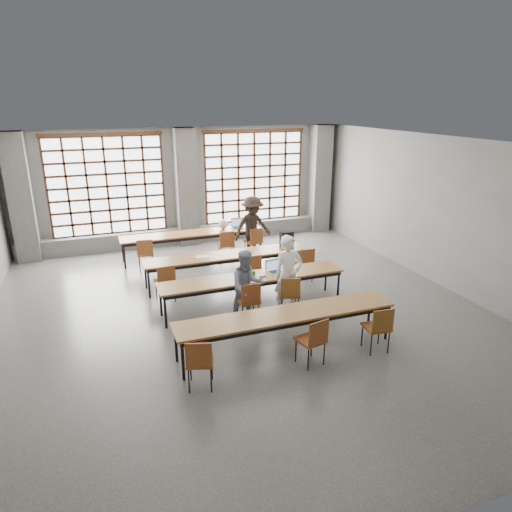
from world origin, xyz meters
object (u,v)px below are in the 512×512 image
(chair_mid_right, at_px, (305,261))
(backpack, at_px, (287,239))
(desk_row_c, at_px, (253,279))
(red_pouch, at_px, (200,358))
(desk_row_b, at_px, (227,257))
(phone, at_px, (262,276))
(chair_near_mid, at_px, (314,337))
(chair_back_left, at_px, (145,251))
(laptop_back, at_px, (238,225))
(chair_back_right, at_px, (254,239))
(desk_row_d, at_px, (287,316))
(student_back, at_px, (252,227))
(mouse, at_px, (294,270))
(green_box, at_px, (249,273))
(chair_front_left, at_px, (249,298))
(student_male, at_px, (288,275))
(student_female, at_px, (247,286))
(chair_mid_centre, at_px, (251,268))
(laptop_front, at_px, (274,269))
(chair_front_right, at_px, (290,292))
(plastic_bag, at_px, (223,224))
(chair_back_mid, at_px, (227,243))
(chair_mid_left, at_px, (165,279))
(chair_near_left, at_px, (200,359))
(desk_row_a, at_px, (193,235))
(chair_near_right, at_px, (379,325))

(chair_mid_right, bearing_deg, backpack, 106.07)
(desk_row_c, bearing_deg, red_pouch, -125.83)
(desk_row_b, distance_m, phone, 1.70)
(chair_near_mid, xyz_separation_m, phone, (-0.00, 2.38, 0.20))
(chair_back_left, bearing_deg, chair_near_mid, -69.79)
(desk_row_c, distance_m, laptop_back, 3.92)
(chair_back_right, height_order, backpack, backpack)
(desk_row_b, relative_size, desk_row_d, 1.00)
(student_back, distance_m, backpack, 1.62)
(chair_back_left, bearing_deg, chair_mid_right, -30.88)
(mouse, relative_size, green_box, 0.39)
(chair_front_left, xyz_separation_m, student_male, (0.90, 0.13, 0.31))
(chair_back_left, xyz_separation_m, phone, (2.04, -3.18, 0.20))
(desk_row_b, relative_size, laptop_back, 9.85)
(chair_back_left, bearing_deg, green_box, -58.82)
(student_female, xyz_separation_m, green_box, (0.25, 0.58, 0.03))
(chair_mid_centre, height_order, phone, chair_mid_centre)
(phone, bearing_deg, laptop_front, 30.22)
(desk_row_d, height_order, chair_back_right, chair_back_right)
(chair_front_right, bearing_deg, chair_front_left, -179.80)
(desk_row_b, distance_m, chair_front_right, 2.31)
(chair_back_right, height_order, laptop_front, laptop_front)
(desk_row_d, distance_m, chair_mid_centre, 2.83)
(green_box, distance_m, plastic_bag, 3.71)
(laptop_front, bearing_deg, backpack, 57.75)
(green_box, xyz_separation_m, red_pouch, (-1.68, -2.48, -0.28))
(red_pouch, bearing_deg, student_back, 62.80)
(chair_back_mid, relative_size, laptop_front, 2.13)
(chair_mid_left, distance_m, chair_mid_centre, 2.00)
(chair_front_left, relative_size, student_back, 0.51)
(desk_row_c, distance_m, laptop_front, 0.56)
(desk_row_c, height_order, chair_front_left, chair_front_left)
(laptop_front, height_order, backpack, backpack)
(laptop_front, distance_m, phone, 0.42)
(desk_row_d, relative_size, chair_mid_centre, 4.55)
(chair_near_left, height_order, student_female, student_female)
(desk_row_a, xyz_separation_m, red_pouch, (-1.28, -6.11, -0.16))
(chair_near_right, distance_m, red_pouch, 3.19)
(laptop_back, bearing_deg, chair_back_mid, -127.58)
(chair_front_right, bearing_deg, chair_near_mid, -102.06)
(chair_mid_right, distance_m, phone, 1.85)
(desk_row_c, relative_size, mouse, 40.82)
(chair_front_left, bearing_deg, chair_mid_left, 131.50)
(desk_row_b, distance_m, backpack, 1.62)
(student_back, distance_m, mouse, 3.23)
(phone, bearing_deg, desk_row_a, 99.45)
(desk_row_b, distance_m, chair_mid_right, 1.91)
(chair_mid_left, xyz_separation_m, phone, (1.88, -1.05, 0.20))
(phone, bearing_deg, chair_mid_right, 34.75)
(desk_row_d, height_order, chair_mid_left, chair_mid_left)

